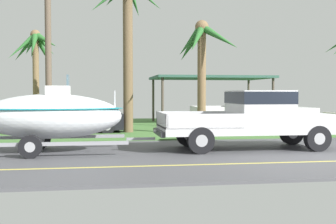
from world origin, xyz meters
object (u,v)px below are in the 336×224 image
at_px(pickup_truck_towing, 258,116).
at_px(palm_tree_near_left, 36,52).
at_px(palm_tree_mid, 126,21).
at_px(carport_awning, 210,79).
at_px(utility_pole, 48,35).
at_px(boat_on_trailer, 50,116).
at_px(parked_sedan_far, 72,118).
at_px(palm_tree_near_right, 202,50).
at_px(parked_pickup_background, 260,109).

height_order(pickup_truck_towing, palm_tree_near_left, palm_tree_near_left).
xyz_separation_m(pickup_truck_towing, palm_tree_mid, (-3.86, 6.33, 4.00)).
height_order(pickup_truck_towing, carport_awning, carport_awning).
bearing_deg(utility_pole, palm_tree_near_left, 101.17).
xyz_separation_m(boat_on_trailer, utility_pole, (-0.47, 3.88, 2.92)).
height_order(parked_sedan_far, carport_awning, carport_awning).
bearing_deg(boat_on_trailer, palm_tree_near_left, 99.73).
bearing_deg(palm_tree_near_left, parked_sedan_far, -65.95).
distance_m(carport_awning, palm_tree_near_left, 10.02).
xyz_separation_m(carport_awning, palm_tree_near_right, (-2.18, -7.18, 0.98)).
bearing_deg(utility_pole, palm_tree_near_right, 6.34).
height_order(carport_awning, utility_pole, utility_pole).
relative_size(carport_awning, palm_tree_mid, 0.94).
xyz_separation_m(parked_pickup_background, utility_pole, (-9.52, -2.49, 2.97)).
bearing_deg(carport_awning, palm_tree_near_right, -106.85).
xyz_separation_m(pickup_truck_towing, parked_sedan_far, (-6.32, 6.60, -0.38)).
bearing_deg(palm_tree_near_left, palm_tree_mid, -48.12).
height_order(carport_awning, palm_tree_near_right, palm_tree_near_right).
relative_size(boat_on_trailer, utility_pole, 0.72).
distance_m(palm_tree_near_left, palm_tree_near_right, 10.41).
relative_size(parked_pickup_background, carport_awning, 0.88).
bearing_deg(parked_pickup_background, carport_awning, 101.67).
xyz_separation_m(pickup_truck_towing, utility_pole, (-7.01, 3.88, 2.99)).
bearing_deg(parked_sedan_far, utility_pole, -104.18).
distance_m(boat_on_trailer, palm_tree_near_left, 12.06).
xyz_separation_m(parked_pickup_background, palm_tree_mid, (-6.37, -0.04, 3.98)).
height_order(palm_tree_near_left, palm_tree_mid, palm_tree_mid).
distance_m(parked_sedan_far, palm_tree_near_right, 6.61).
bearing_deg(palm_tree_mid, pickup_truck_towing, -58.64).
bearing_deg(pickup_truck_towing, utility_pole, 151.03).
bearing_deg(palm_tree_near_right, carport_awning, 73.15).
relative_size(pickup_truck_towing, palm_tree_mid, 0.82).
relative_size(palm_tree_near_right, utility_pole, 0.63).
bearing_deg(parked_sedan_far, palm_tree_near_right, -20.12).
bearing_deg(boat_on_trailer, palm_tree_near_right, 38.42).
height_order(palm_tree_near_right, palm_tree_mid, palm_tree_mid).
relative_size(pickup_truck_towing, carport_awning, 0.87).
height_order(pickup_truck_towing, parked_sedan_far, pickup_truck_towing).
bearing_deg(parked_pickup_background, parked_sedan_far, 178.48).
height_order(boat_on_trailer, palm_tree_near_right, palm_tree_near_right).
height_order(boat_on_trailer, carport_awning, carport_awning).
bearing_deg(carport_awning, parked_sedan_far, -146.27).
bearing_deg(palm_tree_near_right, palm_tree_near_left, 138.06).
bearing_deg(parked_sedan_far, pickup_truck_towing, -46.25).
xyz_separation_m(parked_pickup_background, palm_tree_near_right, (-3.29, -1.80, 2.57)).
bearing_deg(palm_tree_mid, palm_tree_near_right, -29.68).
distance_m(parked_sedan_far, utility_pole, 4.39).
xyz_separation_m(palm_tree_mid, utility_pole, (-3.15, -2.45, -1.01)).
height_order(boat_on_trailer, palm_tree_near_left, palm_tree_near_left).
bearing_deg(palm_tree_mid, carport_awning, 45.94).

